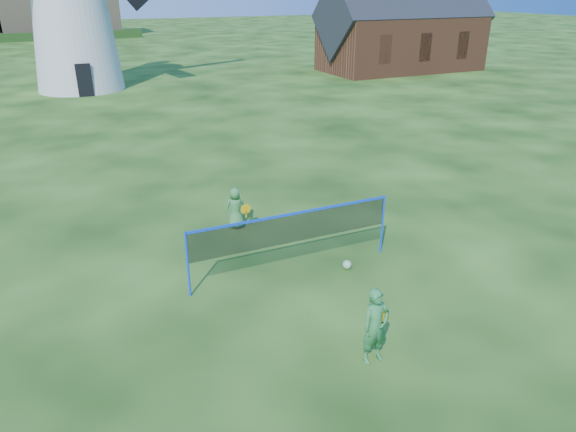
% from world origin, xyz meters
% --- Properties ---
extents(ground, '(220.00, 220.00, 0.00)m').
position_xyz_m(ground, '(0.00, 0.00, 0.00)').
color(ground, black).
rests_on(ground, ground).
extents(chapel, '(12.94, 6.28, 10.94)m').
position_xyz_m(chapel, '(22.31, 26.81, 3.08)').
color(chapel, brown).
rests_on(chapel, ground).
extents(badminton_net, '(5.05, 0.05, 1.55)m').
position_xyz_m(badminton_net, '(0.33, 0.53, 1.14)').
color(badminton_net, blue).
rests_on(badminton_net, ground).
extents(player_girl, '(0.69, 0.38, 1.47)m').
position_xyz_m(player_girl, '(0.30, -3.01, 0.73)').
color(player_girl, '#338041').
rests_on(player_girl, ground).
extents(player_boy, '(0.69, 0.50, 1.19)m').
position_xyz_m(player_boy, '(-0.02, 3.51, 0.59)').
color(player_boy, '#3F8243').
rests_on(player_boy, ground).
extents(play_ball, '(0.22, 0.22, 0.22)m').
position_xyz_m(play_ball, '(1.60, 0.12, 0.11)').
color(play_ball, green).
rests_on(play_ball, ground).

